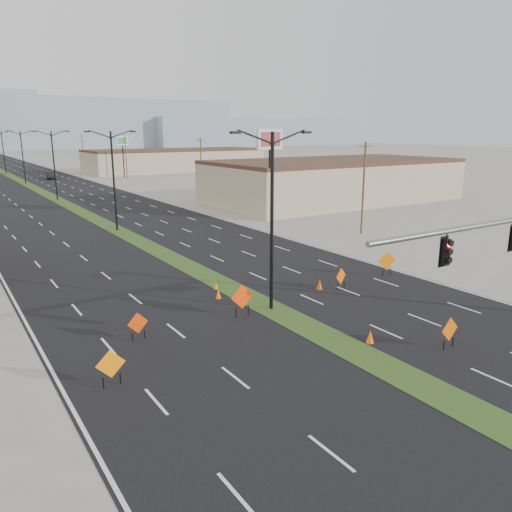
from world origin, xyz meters
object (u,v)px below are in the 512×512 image
streetlight_0 (272,217)px  construction_sign_3 (341,277)px  construction_sign_5 (387,262)px  pole_sign_east_far (122,144)px  construction_sign_1 (138,324)px  construction_sign_4 (450,330)px  streetlight_2 (54,163)px  cone_3 (218,294)px  streetlight_3 (23,155)px  streetlight_4 (3,151)px  construction_sign_2 (242,298)px  streetlight_1 (114,178)px  cone_2 (320,284)px  cone_0 (370,337)px  car_mid (51,175)px  pole_sign_east_near (270,146)px  cone_1 (216,285)px  construction_sign_0 (111,365)px

streetlight_0 → construction_sign_3: 7.50m
construction_sign_5 → pole_sign_east_far: pole_sign_east_far is taller
construction_sign_1 → construction_sign_4: 14.97m
construction_sign_5 → streetlight_2: bearing=121.1°
streetlight_2 → cone_3: (-1.66, -52.69, -5.13)m
streetlight_3 → streetlight_4: same height
streetlight_3 → construction_sign_2: streetlight_3 is taller
streetlight_1 → streetlight_3: size_ratio=1.00×
construction_sign_1 → cone_2: (12.73, 1.34, -0.50)m
cone_0 → cone_2: size_ratio=0.98×
construction_sign_3 → construction_sign_5: bearing=-10.1°
streetlight_2 → cone_0: 62.76m
streetlight_4 → construction_sign_2: 112.15m
cone_3 → streetlight_3: bearing=88.8°
car_mid → construction_sign_2: 91.67m
construction_sign_2 → pole_sign_east_near: (18.70, 24.50, 7.30)m
construction_sign_5 → pole_sign_east_far: 86.29m
cone_3 → pole_sign_east_far: size_ratio=0.07×
construction_sign_3 → cone_2: construction_sign_3 is taller
streetlight_3 → cone_3: size_ratio=17.07×
pole_sign_east_far → pole_sign_east_near: bearing=-108.3°
construction_sign_4 → cone_1: size_ratio=2.88×
car_mid → construction_sign_3: 90.66m
streetlight_3 → cone_0: (1.32, -90.54, -5.09)m
construction_sign_2 → construction_sign_3: (7.91, 0.65, -0.25)m
cone_0 → streetlight_1: bearing=92.2°
streetlight_2 → car_mid: (6.09, 35.25, -4.62)m
streetlight_0 → construction_sign_0: (-10.52, -3.90, -4.48)m
streetlight_3 → pole_sign_east_near: pole_sign_east_near is taller
construction_sign_2 → pole_sign_east_near: 31.67m
streetlight_1 → cone_3: 25.27m
streetlight_2 → construction_sign_5: size_ratio=5.63×
cone_0 → streetlight_3: bearing=90.8°
cone_0 → cone_1: cone_0 is taller
construction_sign_2 → cone_1: (1.11, 5.10, -0.82)m
construction_sign_2 → cone_3: size_ratio=3.13×
construction_sign_4 → pole_sign_east_far: pole_sign_east_far is taller
streetlight_4 → cone_0: streetlight_4 is taller
pole_sign_east_near → pole_sign_east_far: size_ratio=1.15×
streetlight_1 → construction_sign_0: streetlight_1 is taller
cone_3 → pole_sign_east_near: bearing=49.0°
pole_sign_east_near → pole_sign_east_far: pole_sign_east_near is taller
streetlight_3 → construction_sign_2: size_ratio=5.46×
cone_1 → pole_sign_east_near: 27.42m
streetlight_1 → car_mid: streetlight_1 is taller
pole_sign_east_far → car_mid: bearing=147.5°
streetlight_0 → construction_sign_1: bearing=-179.9°
cone_0 → construction_sign_4: bearing=-42.7°
cone_1 → pole_sign_east_near: pole_sign_east_near is taller
streetlight_2 → pole_sign_east_far: bearing=56.1°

